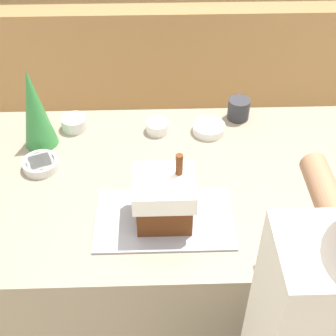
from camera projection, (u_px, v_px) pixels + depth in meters
name	position (u px, v px, depth m)	size (l,w,h in m)	color
ground_plane	(172.00, 311.00, 2.40)	(12.00, 12.00, 0.00)	#C6B28E
back_cabinet_block	(163.00, 58.00, 3.43)	(6.00, 0.60, 0.92)	#9E7547
kitchen_island	(172.00, 255.00, 2.09)	(1.77, 0.94, 0.93)	gray
baking_tray	(164.00, 219.00, 1.63)	(0.48, 0.29, 0.01)	#9E9EA8
gingerbread_house	(164.00, 198.00, 1.56)	(0.21, 0.19, 0.26)	#5B2D14
decorative_tree	(35.00, 109.00, 1.84)	(0.14, 0.14, 0.35)	#33843D
candy_bowl_behind_tray	(74.00, 122.00, 2.01)	(0.11, 0.11, 0.05)	silver
candy_bowl_near_tray_left	(158.00, 126.00, 1.99)	(0.10, 0.10, 0.05)	white
candy_bowl_far_left	(41.00, 164.00, 1.82)	(0.14, 0.14, 0.04)	silver
candy_bowl_near_tray_right	(209.00, 128.00, 1.99)	(0.14, 0.14, 0.04)	white
mug	(239.00, 109.00, 2.05)	(0.10, 0.10, 0.09)	#2D2D33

